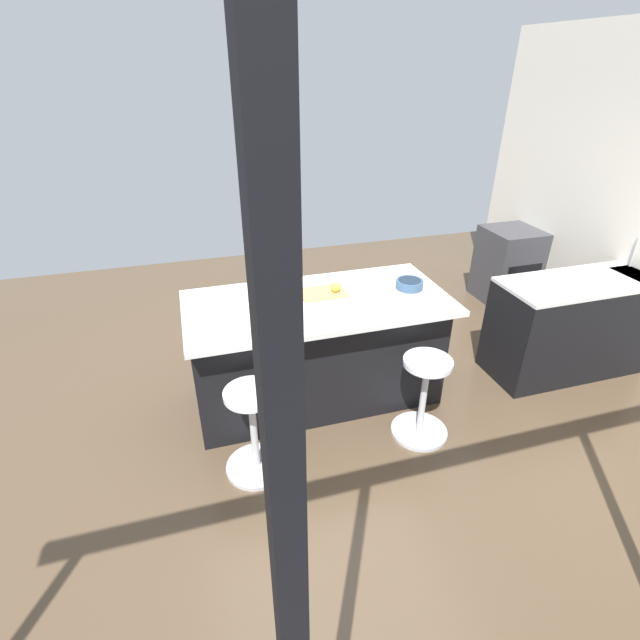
% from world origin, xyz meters
% --- Properties ---
extents(ground_plane, '(7.78, 7.78, 0.00)m').
position_xyz_m(ground_plane, '(0.00, 0.00, 0.00)').
color(ground_plane, brown).
extents(sink_cabinet, '(2.22, 0.60, 1.19)m').
position_xyz_m(sink_cabinet, '(-2.65, -0.05, 0.46)').
color(sink_cabinet, black).
rests_on(sink_cabinet, ground_plane).
extents(oven_range, '(0.60, 0.61, 0.88)m').
position_xyz_m(oven_range, '(-2.64, -1.50, 0.44)').
color(oven_range, '#38383D').
rests_on(oven_range, ground_plane).
extents(kitchen_island, '(2.05, 0.99, 0.96)m').
position_xyz_m(kitchen_island, '(0.10, -0.28, 0.48)').
color(kitchen_island, black).
rests_on(kitchen_island, ground_plane).
extents(stool_by_window, '(0.44, 0.44, 0.69)m').
position_xyz_m(stool_by_window, '(-0.55, 0.40, 0.32)').
color(stool_by_window, '#B7B7BC').
rests_on(stool_by_window, ground_plane).
extents(stool_middle, '(0.44, 0.44, 0.69)m').
position_xyz_m(stool_middle, '(0.74, 0.40, 0.32)').
color(stool_middle, '#B7B7BC').
rests_on(stool_middle, ground_plane).
extents(cutting_board, '(0.36, 0.24, 0.02)m').
position_xyz_m(cutting_board, '(0.03, -0.33, 0.97)').
color(cutting_board, tan).
rests_on(cutting_board, kitchen_island).
extents(apple_yellow, '(0.07, 0.07, 0.07)m').
position_xyz_m(apple_yellow, '(-0.07, -0.30, 1.02)').
color(apple_yellow, gold).
rests_on(apple_yellow, cutting_board).
extents(water_bottle, '(0.06, 0.06, 0.31)m').
position_xyz_m(water_bottle, '(0.34, -0.21, 1.08)').
color(water_bottle, silver).
rests_on(water_bottle, kitchen_island).
extents(fruit_bowl, '(0.22, 0.22, 0.07)m').
position_xyz_m(fruit_bowl, '(-0.68, -0.24, 1.00)').
color(fruit_bowl, '#334C6B').
rests_on(fruit_bowl, kitchen_island).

